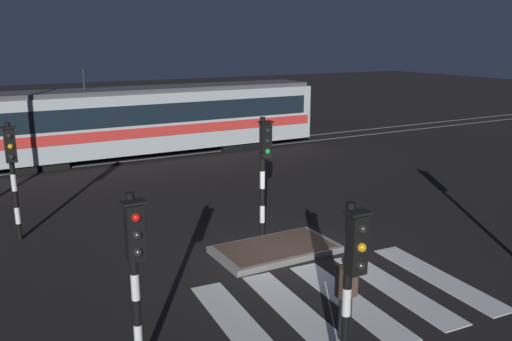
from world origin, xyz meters
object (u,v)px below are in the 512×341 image
traffic_light_kerb_mid_left (352,273)px  traffic_light_corner_near_left (135,260)px  traffic_light_corner_far_left (12,164)px  tram (144,120)px  traffic_light_median_centre (264,161)px  pedestrian_waiting_at_kerb (346,296)px

traffic_light_kerb_mid_left → traffic_light_corner_near_left: bearing=142.4°
traffic_light_corner_far_left → tram: (6.43, 9.00, -0.43)m
traffic_light_median_centre → traffic_light_corner_far_left: 6.77m
traffic_light_corner_far_left → pedestrian_waiting_at_kerb: 9.69m
traffic_light_median_centre → pedestrian_waiting_at_kerb: (-1.20, -5.11, -1.39)m
traffic_light_median_centre → traffic_light_kerb_mid_left: bearing=-108.8°
traffic_light_corner_near_left → tram: tram is taller
traffic_light_kerb_mid_left → pedestrian_waiting_at_kerb: bearing=53.1°
tram → pedestrian_waiting_at_kerb: size_ratio=10.21×
traffic_light_kerb_mid_left → tram: (2.67, 18.66, -0.33)m
traffic_light_corner_far_left → traffic_light_kerb_mid_left: bearing=-68.7°
tram → pedestrian_waiting_at_kerb: tram is taller
traffic_light_corner_near_left → tram: size_ratio=0.18×
traffic_light_median_centre → traffic_light_corner_far_left: size_ratio=1.04×
pedestrian_waiting_at_kerb → traffic_light_median_centre: bearing=76.8°
tram → pedestrian_waiting_at_kerb: (-1.68, -17.35, -0.87)m
traffic_light_corner_near_left → pedestrian_waiting_at_kerb: size_ratio=1.85×
traffic_light_median_centre → tram: size_ratio=0.20×
traffic_light_corner_near_left → traffic_light_corner_far_left: (-1.10, 7.61, 0.10)m
traffic_light_corner_far_left → tram: size_ratio=0.19×
traffic_light_kerb_mid_left → traffic_light_corner_near_left: traffic_light_kerb_mid_left is taller
tram → traffic_light_corner_far_left: bearing=-125.5°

